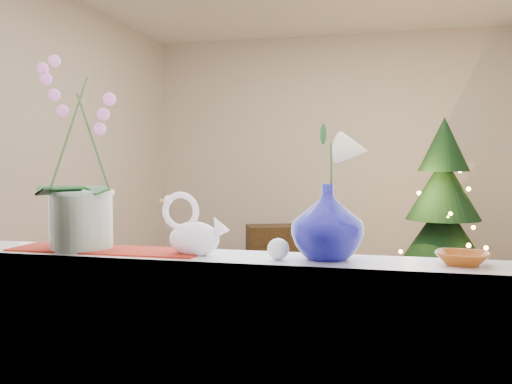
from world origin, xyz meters
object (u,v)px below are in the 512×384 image
at_px(orchid_pot, 80,152).
at_px(xmas_tree, 443,206).
at_px(blue_vase, 327,216).
at_px(side_table, 282,251).
at_px(amber_dish, 462,259).
at_px(swan, 194,225).
at_px(paperweight, 278,249).

bearing_deg(orchid_pot, xmas_tree, 68.16).
bearing_deg(blue_vase, side_table, 103.41).
relative_size(blue_vase, xmas_tree, 0.17).
bearing_deg(blue_vase, orchid_pot, -179.13).
relative_size(blue_vase, amber_dish, 2.03).
bearing_deg(amber_dish, xmas_tree, 86.76).
relative_size(orchid_pot, side_table, 0.94).
xyz_separation_m(swan, xmas_tree, (1.07, 3.77, -0.19)).
relative_size(swan, xmas_tree, 0.14).
relative_size(paperweight, amber_dish, 0.51).
bearing_deg(side_table, blue_vase, -99.08).
bearing_deg(paperweight, swan, 175.84).
height_order(swan, blue_vase, blue_vase).
bearing_deg(swan, orchid_pot, 161.81).
distance_m(blue_vase, paperweight, 0.19).
height_order(paperweight, side_table, paperweight).
distance_m(orchid_pot, paperweight, 0.79).
bearing_deg(xmas_tree, orchid_pot, -111.84).
relative_size(blue_vase, side_table, 0.38).
xyz_separation_m(blue_vase, xmas_tree, (0.63, 3.74, -0.23)).
bearing_deg(amber_dish, side_table, 108.72).
xyz_separation_m(swan, side_table, (-0.54, 4.14, -0.74)).
bearing_deg(paperweight, amber_dish, 4.82).
xyz_separation_m(orchid_pot, paperweight, (0.73, -0.04, -0.31)).
xyz_separation_m(paperweight, amber_dish, (0.56, 0.05, -0.02)).
xyz_separation_m(orchid_pot, swan, (0.44, -0.02, -0.25)).
relative_size(orchid_pot, blue_vase, 2.49).
bearing_deg(blue_vase, swan, -176.26).
xyz_separation_m(blue_vase, side_table, (-0.98, 4.11, -0.78)).
relative_size(swan, side_table, 0.32).
xyz_separation_m(amber_dish, xmas_tree, (0.21, 3.75, -0.11)).
distance_m(blue_vase, xmas_tree, 3.80).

